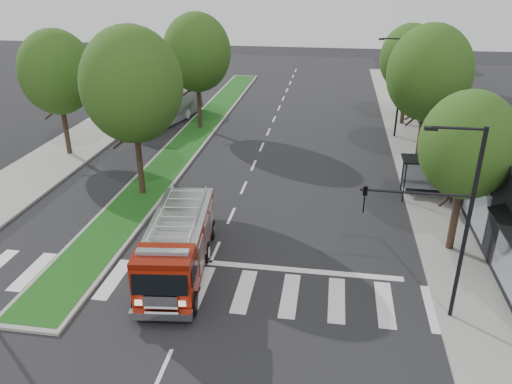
# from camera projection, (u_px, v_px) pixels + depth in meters

# --- Properties ---
(ground) EXTENTS (140.00, 140.00, 0.00)m
(ground) POSITION_uv_depth(u_px,v_px,m) (215.00, 252.00, 24.74)
(ground) COLOR black
(ground) RESTS_ON ground
(sidewalk_right) EXTENTS (5.00, 80.00, 0.15)m
(sidewalk_right) POSITION_uv_depth(u_px,v_px,m) (441.00, 186.00, 31.94)
(sidewalk_right) COLOR gray
(sidewalk_right) RESTS_ON ground
(sidewalk_left) EXTENTS (5.00, 80.00, 0.15)m
(sidewalk_left) POSITION_uv_depth(u_px,v_px,m) (50.00, 163.00, 35.75)
(sidewalk_left) COLOR gray
(sidewalk_left) RESTS_ON ground
(median) EXTENTS (3.00, 50.00, 0.15)m
(median) POSITION_uv_depth(u_px,v_px,m) (194.00, 135.00, 41.75)
(median) COLOR gray
(median) RESTS_ON ground
(bus_shelter) EXTENTS (3.20, 1.60, 2.61)m
(bus_shelter) POSITION_uv_depth(u_px,v_px,m) (429.00, 167.00, 29.65)
(bus_shelter) COLOR black
(bus_shelter) RESTS_ON ground
(tree_right_near) EXTENTS (4.40, 4.40, 8.05)m
(tree_right_near) POSITION_uv_depth(u_px,v_px,m) (468.00, 146.00, 22.64)
(tree_right_near) COLOR black
(tree_right_near) RESTS_ON ground
(tree_right_mid) EXTENTS (5.60, 5.60, 9.72)m
(tree_right_mid) POSITION_uv_depth(u_px,v_px,m) (429.00, 73.00, 33.04)
(tree_right_mid) COLOR black
(tree_right_mid) RESTS_ON ground
(tree_right_far) EXTENTS (5.00, 5.00, 8.73)m
(tree_right_far) POSITION_uv_depth(u_px,v_px,m) (409.00, 58.00, 42.31)
(tree_right_far) COLOR black
(tree_right_far) RESTS_ON ground
(tree_median_near) EXTENTS (5.80, 5.80, 10.16)m
(tree_median_near) POSITION_uv_depth(u_px,v_px,m) (132.00, 85.00, 28.18)
(tree_median_near) COLOR black
(tree_median_near) RESTS_ON ground
(tree_median_far) EXTENTS (5.60, 5.60, 9.72)m
(tree_median_far) POSITION_uv_depth(u_px,v_px,m) (197.00, 53.00, 40.91)
(tree_median_far) COLOR black
(tree_median_far) RESTS_ON ground
(tree_left_mid) EXTENTS (5.20, 5.20, 9.16)m
(tree_left_mid) POSITION_uv_depth(u_px,v_px,m) (57.00, 72.00, 34.97)
(tree_left_mid) COLOR black
(tree_left_mid) RESTS_ON ground
(streetlight_right_near) EXTENTS (4.08, 0.22, 8.00)m
(streetlight_right_near) POSITION_uv_depth(u_px,v_px,m) (444.00, 213.00, 18.31)
(streetlight_right_near) COLOR black
(streetlight_right_near) RESTS_ON ground
(streetlight_right_far) EXTENTS (2.11, 0.20, 8.00)m
(streetlight_right_far) POSITION_uv_depth(u_px,v_px,m) (398.00, 84.00, 39.43)
(streetlight_right_far) COLOR black
(streetlight_right_far) RESTS_ON ground
(fire_engine) EXTENTS (3.37, 8.40, 2.83)m
(fire_engine) POSITION_uv_depth(u_px,v_px,m) (178.00, 245.00, 22.67)
(fire_engine) COLOR #641005
(fire_engine) RESTS_ON ground
(city_bus) EXTENTS (4.43, 10.36, 2.81)m
(city_bus) POSITION_uv_depth(u_px,v_px,m) (166.00, 108.00, 44.60)
(city_bus) COLOR #BBBBBF
(city_bus) RESTS_ON ground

